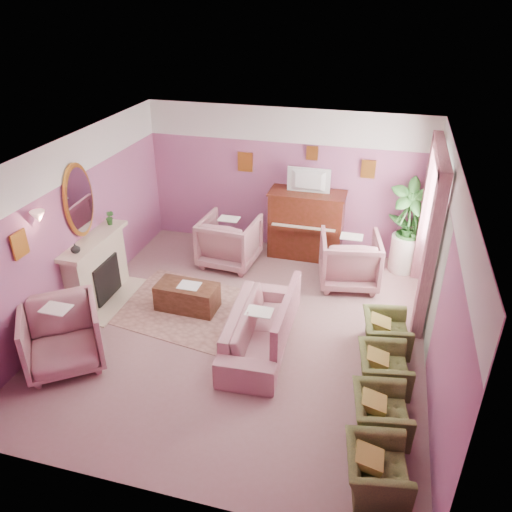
% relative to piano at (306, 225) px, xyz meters
% --- Properties ---
extents(floor, '(5.50, 6.00, 0.01)m').
position_rel_piano_xyz_m(floor, '(-0.50, -2.68, -0.65)').
color(floor, '#906668').
rests_on(floor, ground).
extents(ceiling, '(5.50, 6.00, 0.01)m').
position_rel_piano_xyz_m(ceiling, '(-0.50, -2.68, 2.15)').
color(ceiling, white).
rests_on(ceiling, wall_back).
extents(wall_back, '(5.50, 0.02, 2.80)m').
position_rel_piano_xyz_m(wall_back, '(-0.50, 0.32, 0.75)').
color(wall_back, '#7B4773').
rests_on(wall_back, floor).
extents(wall_front, '(5.50, 0.02, 2.80)m').
position_rel_piano_xyz_m(wall_front, '(-0.50, -5.68, 0.75)').
color(wall_front, '#7B4773').
rests_on(wall_front, floor).
extents(wall_left, '(0.02, 6.00, 2.80)m').
position_rel_piano_xyz_m(wall_left, '(-3.25, -2.68, 0.75)').
color(wall_left, '#7B4773').
rests_on(wall_left, floor).
extents(wall_right, '(0.02, 6.00, 2.80)m').
position_rel_piano_xyz_m(wall_right, '(2.25, -2.68, 0.75)').
color(wall_right, '#7B4773').
rests_on(wall_right, floor).
extents(picture_rail_band, '(5.50, 0.01, 0.65)m').
position_rel_piano_xyz_m(picture_rail_band, '(-0.50, 0.31, 1.82)').
color(picture_rail_band, white).
rests_on(picture_rail_band, wall_back).
extents(stripe_panel, '(0.01, 3.00, 2.15)m').
position_rel_piano_xyz_m(stripe_panel, '(2.23, -1.38, 0.42)').
color(stripe_panel, '#ADB3A5').
rests_on(stripe_panel, wall_right).
extents(fireplace_surround, '(0.30, 1.40, 1.10)m').
position_rel_piano_xyz_m(fireplace_surround, '(-3.09, -2.48, -0.10)').
color(fireplace_surround, beige).
rests_on(fireplace_surround, floor).
extents(fireplace_inset, '(0.18, 0.72, 0.68)m').
position_rel_piano_xyz_m(fireplace_inset, '(-2.99, -2.48, -0.25)').
color(fireplace_inset, black).
rests_on(fireplace_inset, floor).
extents(fire_ember, '(0.06, 0.54, 0.10)m').
position_rel_piano_xyz_m(fire_ember, '(-2.95, -2.48, -0.43)').
color(fire_ember, '#F63618').
rests_on(fire_ember, floor).
extents(mantel_shelf, '(0.40, 1.55, 0.07)m').
position_rel_piano_xyz_m(mantel_shelf, '(-3.06, -2.48, 0.47)').
color(mantel_shelf, beige).
rests_on(mantel_shelf, fireplace_surround).
extents(hearth, '(0.55, 1.50, 0.02)m').
position_rel_piano_xyz_m(hearth, '(-2.89, -2.48, -0.64)').
color(hearth, beige).
rests_on(hearth, floor).
extents(mirror_frame, '(0.04, 0.72, 1.20)m').
position_rel_piano_xyz_m(mirror_frame, '(-3.20, -2.48, 1.15)').
color(mirror_frame, '#C6832D').
rests_on(mirror_frame, wall_left).
extents(mirror_glass, '(0.01, 0.60, 1.06)m').
position_rel_piano_xyz_m(mirror_glass, '(-3.17, -2.48, 1.15)').
color(mirror_glass, silver).
rests_on(mirror_glass, wall_left).
extents(sconce_shade, '(0.20, 0.20, 0.16)m').
position_rel_piano_xyz_m(sconce_shade, '(-3.12, -3.53, 1.33)').
color(sconce_shade, '#D99387').
rests_on(sconce_shade, wall_left).
extents(piano, '(1.40, 0.60, 1.30)m').
position_rel_piano_xyz_m(piano, '(0.00, 0.00, 0.00)').
color(piano, '#471B0F').
rests_on(piano, floor).
extents(piano_keyshelf, '(1.30, 0.12, 0.06)m').
position_rel_piano_xyz_m(piano_keyshelf, '(-0.00, -0.35, 0.07)').
color(piano_keyshelf, '#471B0F').
rests_on(piano_keyshelf, piano).
extents(piano_keys, '(1.20, 0.08, 0.02)m').
position_rel_piano_xyz_m(piano_keys, '(0.00, -0.35, 0.11)').
color(piano_keys, beige).
rests_on(piano_keys, piano).
extents(piano_top, '(1.45, 0.65, 0.04)m').
position_rel_piano_xyz_m(piano_top, '(0.00, 0.00, 0.66)').
color(piano_top, '#471B0F').
rests_on(piano_top, piano).
extents(television, '(0.80, 0.12, 0.48)m').
position_rel_piano_xyz_m(television, '(0.00, -0.05, 0.95)').
color(television, black).
rests_on(television, piano).
extents(print_back_left, '(0.30, 0.03, 0.38)m').
position_rel_piano_xyz_m(print_back_left, '(-1.30, 0.28, 1.07)').
color(print_back_left, '#C6832D').
rests_on(print_back_left, wall_back).
extents(print_back_right, '(0.26, 0.03, 0.34)m').
position_rel_piano_xyz_m(print_back_right, '(1.05, 0.28, 1.13)').
color(print_back_right, '#C6832D').
rests_on(print_back_right, wall_back).
extents(print_back_mid, '(0.22, 0.03, 0.26)m').
position_rel_piano_xyz_m(print_back_mid, '(0.00, 0.28, 1.35)').
color(print_back_mid, '#C6832D').
rests_on(print_back_mid, wall_back).
extents(print_left_wall, '(0.03, 0.28, 0.36)m').
position_rel_piano_xyz_m(print_left_wall, '(-3.21, -3.88, 1.07)').
color(print_left_wall, '#C6832D').
rests_on(print_left_wall, wall_left).
extents(window_blind, '(0.03, 1.40, 1.80)m').
position_rel_piano_xyz_m(window_blind, '(2.20, -1.13, 1.05)').
color(window_blind, silver).
rests_on(window_blind, wall_right).
extents(curtain_left, '(0.16, 0.34, 2.60)m').
position_rel_piano_xyz_m(curtain_left, '(2.12, -2.05, 0.65)').
color(curtain_left, '#A45F6F').
rests_on(curtain_left, floor).
extents(curtain_right, '(0.16, 0.34, 2.60)m').
position_rel_piano_xyz_m(curtain_right, '(2.12, -0.21, 0.65)').
color(curtain_right, '#A45F6F').
rests_on(curtain_right, floor).
extents(pelmet, '(0.16, 2.20, 0.16)m').
position_rel_piano_xyz_m(pelmet, '(2.12, -1.13, 1.91)').
color(pelmet, '#A45F6F').
rests_on(pelmet, wall_right).
extents(mantel_plant, '(0.16, 0.16, 0.28)m').
position_rel_piano_xyz_m(mantel_plant, '(-3.05, -1.93, 0.64)').
color(mantel_plant, '#2B6727').
rests_on(mantel_plant, mantel_shelf).
extents(mantel_vase, '(0.16, 0.16, 0.16)m').
position_rel_piano_xyz_m(mantel_vase, '(-3.05, -2.98, 0.58)').
color(mantel_vase, white).
rests_on(mantel_vase, mantel_shelf).
extents(area_rug, '(2.75, 2.16, 0.01)m').
position_rel_piano_xyz_m(area_rug, '(-1.46, -2.39, -0.64)').
color(area_rug, '#986B5F').
rests_on(area_rug, floor).
extents(coffee_table, '(1.02, 0.54, 0.45)m').
position_rel_piano_xyz_m(coffee_table, '(-1.54, -2.37, -0.43)').
color(coffee_table, '#482919').
rests_on(coffee_table, floor).
extents(table_paper, '(0.35, 0.28, 0.01)m').
position_rel_piano_xyz_m(table_paper, '(-1.49, -2.37, -0.20)').
color(table_paper, silver).
rests_on(table_paper, coffee_table).
extents(sofa, '(0.71, 2.12, 0.86)m').
position_rel_piano_xyz_m(sofa, '(-0.15, -3.00, -0.22)').
color(sofa, '#AF787F').
rests_on(sofa, floor).
extents(sofa_throw, '(0.11, 1.61, 0.59)m').
position_rel_piano_xyz_m(sofa_throw, '(0.25, -3.00, -0.05)').
color(sofa_throw, '#A45F6F').
rests_on(sofa_throw, sofa).
extents(floral_armchair_left, '(1.01, 1.01, 1.05)m').
position_rel_piano_xyz_m(floral_armchair_left, '(-1.34, -0.71, -0.13)').
color(floral_armchair_left, '#AF787F').
rests_on(floral_armchair_left, floor).
extents(floral_armchair_right, '(1.01, 1.01, 1.05)m').
position_rel_piano_xyz_m(floral_armchair_right, '(0.94, -0.87, -0.13)').
color(floral_armchair_right, '#AF787F').
rests_on(floral_armchair_right, floor).
extents(floral_armchair_front, '(1.01, 1.01, 1.05)m').
position_rel_piano_xyz_m(floral_armchair_front, '(-2.68, -4.10, -0.13)').
color(floral_armchair_front, '#AF787F').
rests_on(floral_armchair_front, floor).
extents(olive_chair_a, '(0.54, 0.76, 0.66)m').
position_rel_piano_xyz_m(olive_chair_a, '(1.65, -5.00, -0.32)').
color(olive_chair_a, '#565E2E').
rests_on(olive_chair_a, floor).
extents(olive_chair_b, '(0.54, 0.76, 0.66)m').
position_rel_piano_xyz_m(olive_chair_b, '(1.65, -4.18, -0.32)').
color(olive_chair_b, '#565E2E').
rests_on(olive_chair_b, floor).
extents(olive_chair_c, '(0.54, 0.76, 0.66)m').
position_rel_piano_xyz_m(olive_chair_c, '(1.65, -3.36, -0.32)').
color(olive_chair_c, '#565E2E').
rests_on(olive_chair_c, floor).
extents(olive_chair_d, '(0.54, 0.76, 0.66)m').
position_rel_piano_xyz_m(olive_chair_d, '(1.65, -2.54, -0.32)').
color(olive_chair_d, '#565E2E').
rests_on(olive_chair_d, floor).
extents(side_table, '(0.52, 0.52, 0.70)m').
position_rel_piano_xyz_m(side_table, '(1.88, -0.10, -0.30)').
color(side_table, white).
rests_on(side_table, floor).
extents(side_plant_big, '(0.30, 0.30, 0.34)m').
position_rel_piano_xyz_m(side_plant_big, '(1.88, -0.10, 0.22)').
color(side_plant_big, '#2B6727').
rests_on(side_plant_big, side_table).
extents(side_plant_small, '(0.16, 0.16, 0.28)m').
position_rel_piano_xyz_m(side_plant_small, '(2.00, -0.20, 0.19)').
color(side_plant_small, '#2B6727').
rests_on(side_plant_small, side_table).
extents(palm_pot, '(0.34, 0.34, 0.34)m').
position_rel_piano_xyz_m(palm_pot, '(1.87, -0.10, -0.48)').
color(palm_pot, brown).
rests_on(palm_pot, floor).
extents(palm_plant, '(0.76, 0.76, 1.44)m').
position_rel_piano_xyz_m(palm_plant, '(1.87, -0.10, 0.41)').
color(palm_plant, '#2B6727').
rests_on(palm_plant, palm_pot).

